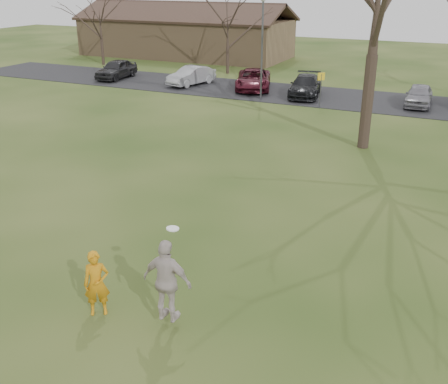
{
  "coord_description": "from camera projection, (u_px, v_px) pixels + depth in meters",
  "views": [
    {
      "loc": [
        6.01,
        -8.93,
        7.37
      ],
      "look_at": [
        0.0,
        4.0,
        1.5
      ],
      "focal_mm": 42.21,
      "sensor_mm": 36.0,
      "label": 1
    }
  ],
  "objects": [
    {
      "name": "ground",
      "position": [
        154.0,
        307.0,
        12.64
      ],
      "size": [
        120.0,
        120.0,
        0.0
      ],
      "primitive_type": "plane",
      "color": "#1E380F",
      "rests_on": "ground"
    },
    {
      "name": "building",
      "position": [
        185.0,
        36.0,
        51.57
      ],
      "size": [
        20.6,
        8.5,
        5.14
      ],
      "color": "#8C6D4C",
      "rests_on": "ground"
    },
    {
      "name": "parking_strip",
      "position": [
        362.0,
        100.0,
        33.6
      ],
      "size": [
        62.0,
        6.5,
        0.04
      ],
      "primitive_type": "cube",
      "color": "black",
      "rests_on": "ground"
    },
    {
      "name": "car_2",
      "position": [
        253.0,
        79.0,
        36.46
      ],
      "size": [
        3.76,
        5.41,
        1.37
      ],
      "primitive_type": "imported",
      "rotation": [
        0.0,
        0.0,
        0.33
      ],
      "color": "#49111D",
      "rests_on": "parking_strip"
    },
    {
      "name": "car_3",
      "position": [
        305.0,
        86.0,
        34.41
      ],
      "size": [
        2.67,
        4.86,
        1.33
      ],
      "primitive_type": "imported",
      "rotation": [
        0.0,
        0.0,
        0.18
      ],
      "color": "black",
      "rests_on": "parking_strip"
    },
    {
      "name": "car_1",
      "position": [
        191.0,
        76.0,
        38.0
      ],
      "size": [
        2.38,
        4.2,
        1.31
      ],
      "primitive_type": "imported",
      "rotation": [
        0.0,
        0.0,
        -0.26
      ],
      "color": "#A6A8AC",
      "rests_on": "parking_strip"
    },
    {
      "name": "car_4",
      "position": [
        419.0,
        95.0,
        31.84
      ],
      "size": [
        1.64,
        3.79,
        1.27
      ],
      "primitive_type": "imported",
      "rotation": [
        0.0,
        0.0,
        0.04
      ],
      "color": "gray",
      "rests_on": "parking_strip"
    },
    {
      "name": "player_defender",
      "position": [
        97.0,
        283.0,
        12.12
      ],
      "size": [
        0.7,
        0.65,
        1.62
      ],
      "primitive_type": "imported",
      "rotation": [
        0.0,
        0.0,
        0.6
      ],
      "color": "#C37C10",
      "rests_on": "ground"
    },
    {
      "name": "car_0",
      "position": [
        116.0,
        69.0,
        40.31
      ],
      "size": [
        1.98,
        4.29,
        1.42
      ],
      "primitive_type": "imported",
      "rotation": [
        0.0,
        0.0,
        0.07
      ],
      "color": "#252527",
      "rests_on": "parking_strip"
    },
    {
      "name": "sign_yellow",
      "position": [
        321.0,
        83.0,
        31.32
      ],
      "size": [
        0.35,
        0.35,
        2.08
      ],
      "color": "#47474C",
      "rests_on": "ground"
    },
    {
      "name": "lamp_post",
      "position": [
        262.0,
        36.0,
        32.34
      ],
      "size": [
        0.34,
        0.34,
        6.27
      ],
      "color": "#47474C",
      "rests_on": "ground"
    },
    {
      "name": "catching_play",
      "position": [
        167.0,
        281.0,
        11.48
      ],
      "size": [
        1.17,
        0.52,
        2.32
      ],
      "color": "#BFB0AB",
      "rests_on": "ground"
    }
  ]
}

